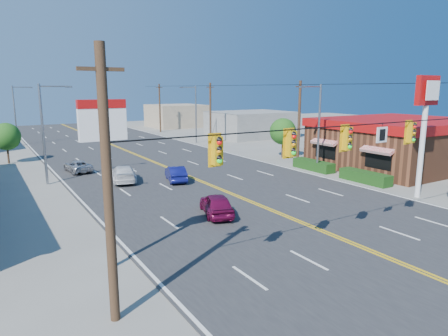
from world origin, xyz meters
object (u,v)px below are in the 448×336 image
kfc (398,143)px  kfc_pylon (425,112)px  car_white (124,174)px  car_magenta (216,205)px  pizza_hut_sign (104,150)px  signal_span (363,149)px  car_blue (176,174)px  car_silver (78,167)px

kfc → kfc_pylon: kfc_pylon is taller
kfc_pylon → car_white: 23.26m
kfc_pylon → car_magenta: 15.88m
pizza_hut_sign → car_white: 17.11m
signal_span → kfc_pylon: (11.12, 4.00, 1.16)m
car_blue → car_silver: (-6.14, 8.15, -0.09)m
car_magenta → car_blue: (1.72, 9.58, -0.04)m
car_silver → pizza_hut_sign: bearing=77.2°
signal_span → car_blue: (-1.60, 17.41, -4.25)m
signal_span → kfc: size_ratio=1.49×
car_white → car_silver: (-2.41, 6.02, -0.12)m
signal_span → kfc_pylon: 11.87m
signal_span → car_blue: 17.99m
car_blue → car_silver: bearing=-37.7°
kfc → pizza_hut_sign: size_ratio=2.38×
pizza_hut_sign → car_blue: 16.93m
car_magenta → car_silver: (-4.43, 17.73, -0.13)m
signal_span → kfc: signal_span is taller
signal_span → kfc_pylon: signal_span is taller
signal_span → car_silver: signal_span is taller
pizza_hut_sign → car_magenta: size_ratio=1.74×
signal_span → car_silver: (-7.75, 25.55, -4.34)m
car_white → car_magenta: bearing=113.8°
kfc_pylon → car_blue: (-12.72, 13.41, -5.41)m
kfc → kfc_pylon: (-8.90, -8.00, 3.66)m
car_white → kfc: bearing=177.4°
car_magenta → car_silver: bearing=-57.6°
pizza_hut_sign → kfc_pylon: bearing=0.0°
car_silver → kfc_pylon: bearing=126.6°
car_white → car_silver: 6.48m
kfc_pylon → car_silver: (-18.87, 21.55, -5.50)m
car_magenta → car_white: bearing=-61.9°
car_white → signal_span: bearing=119.3°
pizza_hut_sign → car_silver: (3.13, 21.55, -4.64)m
pizza_hut_sign → car_magenta: 9.60m
kfc_pylon → car_silver: bearing=131.2°
kfc → car_silver: kfc is taller
signal_span → car_white: size_ratio=5.32×
kfc_pylon → kfc: bearing=42.0°
car_magenta → car_silver: 18.27m
kfc → kfc_pylon: 12.52m
car_magenta → pizza_hut_sign: bearing=45.2°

